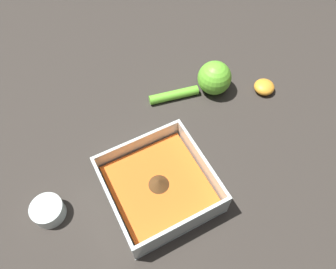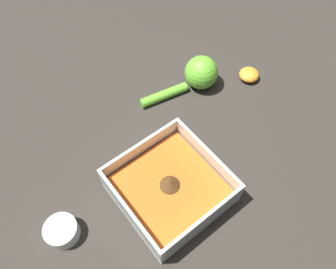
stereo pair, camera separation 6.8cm
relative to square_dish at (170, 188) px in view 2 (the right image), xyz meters
name	(u,v)px [view 2 (the right image)]	position (x,y,z in m)	size (l,w,h in m)	color
ground_plane	(165,178)	(-0.01, -0.03, -0.02)	(4.00, 4.00, 0.00)	#332D28
square_dish	(170,188)	(0.00, 0.00, 0.00)	(0.19, 0.19, 0.07)	silver
spice_bowl	(62,231)	(0.20, -0.06, -0.01)	(0.06, 0.06, 0.03)	silver
lemon_squeezer	(197,75)	(-0.23, -0.18, 0.02)	(0.20, 0.08, 0.08)	#6BC633
lemon_half	(249,75)	(-0.34, -0.12, -0.01)	(0.05, 0.05, 0.03)	orange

